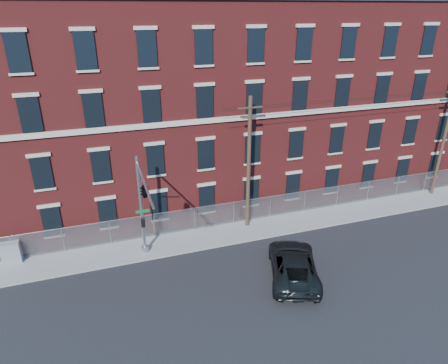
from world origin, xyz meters
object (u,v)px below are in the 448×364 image
pickup_truck (293,264)px  utility_cabinet (11,253)px  traffic_signal_mast (144,197)px  utility_pole_near (249,162)px

pickup_truck → utility_cabinet: 18.37m
traffic_signal_mast → pickup_truck: size_ratio=1.15×
pickup_truck → utility_cabinet: pickup_truck is taller
traffic_signal_mast → pickup_truck: bearing=-20.6°
traffic_signal_mast → utility_cabinet: bearing=155.8°
utility_cabinet → traffic_signal_mast: bearing=-24.1°
utility_pole_near → pickup_truck: bearing=-85.8°
utility_pole_near → utility_cabinet: 17.10m
utility_pole_near → traffic_signal_mast: bearing=-156.9°
utility_pole_near → pickup_truck: size_ratio=1.64×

